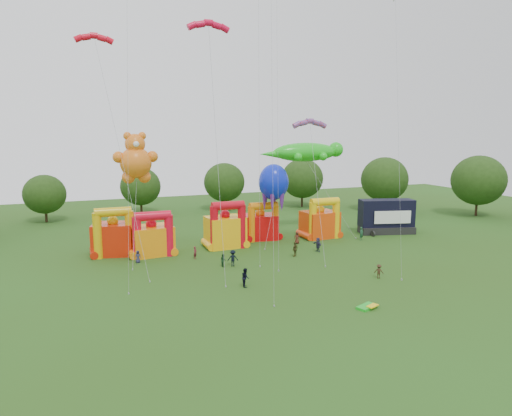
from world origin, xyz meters
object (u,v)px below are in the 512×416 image
object	(u,v)px
gecko_kite	(324,186)
teddy_bear_kite	(135,193)
bouncy_castle_0	(114,236)
spectator_4	(295,249)
bouncy_castle_2	(226,229)
octopus_kite	(272,201)
spectator_0	(138,257)
stage_trailer	(386,217)

from	to	relation	value
gecko_kite	teddy_bear_kite	bearing A→B (deg)	-170.58
bouncy_castle_0	spectator_4	size ratio (longest dim) A/B	3.32
bouncy_castle_2	octopus_kite	bearing A→B (deg)	-2.58
gecko_kite	spectator_0	bearing A→B (deg)	-167.84
spectator_4	spectator_0	bearing A→B (deg)	-45.99
bouncy_castle_2	teddy_bear_kite	world-z (taller)	teddy_bear_kite
spectator_4	bouncy_castle_0	bearing A→B (deg)	-56.65
octopus_kite	stage_trailer	bearing A→B (deg)	-0.37
octopus_kite	spectator_0	distance (m)	20.08
bouncy_castle_2	spectator_4	size ratio (longest dim) A/B	3.41
spectator_0	spectator_4	distance (m)	19.55
octopus_kite	spectator_0	bearing A→B (deg)	-170.00
bouncy_castle_2	spectator_4	distance (m)	10.53
bouncy_castle_0	bouncy_castle_2	bearing A→B (deg)	-5.08
gecko_kite	spectator_0	world-z (taller)	gecko_kite
bouncy_castle_2	spectator_0	bearing A→B (deg)	-163.40
bouncy_castle_0	gecko_kite	distance (m)	31.79
octopus_kite	spectator_4	world-z (taller)	octopus_kite
spectator_0	octopus_kite	bearing A→B (deg)	1.38
bouncy_castle_2	spectator_0	size ratio (longest dim) A/B	4.28
stage_trailer	spectator_0	size ratio (longest dim) A/B	5.82
bouncy_castle_0	spectator_0	bearing A→B (deg)	-63.97
teddy_bear_kite	spectator_0	size ratio (longest dim) A/B	10.34
stage_trailer	gecko_kite	world-z (taller)	gecko_kite
stage_trailer	octopus_kite	world-z (taller)	octopus_kite
bouncy_castle_0	octopus_kite	size ratio (longest dim) A/B	0.56
bouncy_castle_2	octopus_kite	distance (m)	7.71
teddy_bear_kite	spectator_0	world-z (taller)	teddy_bear_kite
bouncy_castle_0	teddy_bear_kite	bearing A→B (deg)	-53.62
teddy_bear_kite	gecko_kite	bearing A→B (deg)	9.42
bouncy_castle_0	bouncy_castle_2	xyz separation A→B (m)	(14.70, -1.31, 0.06)
bouncy_castle_0	gecko_kite	bearing A→B (deg)	2.32
bouncy_castle_2	teddy_bear_kite	distance (m)	13.64
bouncy_castle_2	octopus_kite	size ratio (longest dim) A/B	0.58
stage_trailer	teddy_bear_kite	distance (m)	38.82
spectator_0	bouncy_castle_0	bearing A→B (deg)	107.41
teddy_bear_kite	spectator_4	xyz separation A→B (m)	(18.93, -5.68, -7.39)
bouncy_castle_0	teddy_bear_kite	size ratio (longest dim) A/B	0.40
bouncy_castle_0	gecko_kite	xyz separation A→B (m)	(31.36, 1.27, 5.01)
bouncy_castle_0	spectator_0	size ratio (longest dim) A/B	4.18
stage_trailer	gecko_kite	xyz separation A→B (m)	(-9.57, 3.01, 4.86)
teddy_bear_kite	gecko_kite	size ratio (longest dim) A/B	1.10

